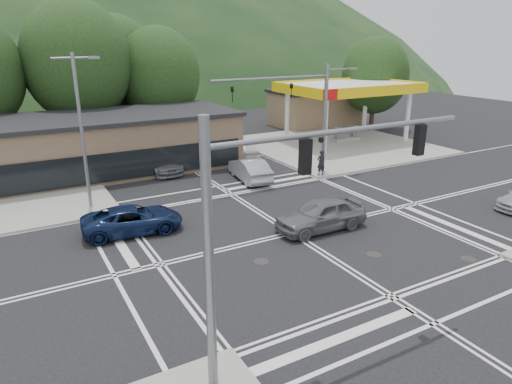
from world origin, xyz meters
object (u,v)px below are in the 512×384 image
car_northbound (160,161)px  pedestrian (321,163)px  car_grey_center (321,214)px  car_queue_b (245,149)px  car_blue_west (133,220)px  car_queue_a (250,169)px

car_northbound → pedestrian: size_ratio=2.87×
car_grey_center → car_northbound: (-3.93, 15.10, -0.08)m
car_grey_center → car_queue_b: size_ratio=1.26×
car_blue_west → car_queue_a: size_ratio=1.06×
car_queue_a → car_queue_b: size_ratio=1.21×
car_blue_west → car_queue_a: car_queue_a is taller
car_blue_west → car_queue_a: 11.08m
car_northbound → car_blue_west: bearing=-116.8°
car_queue_a → pedestrian: size_ratio=2.60×
car_blue_west → car_queue_a: bearing=-56.0°
car_queue_a → car_queue_b: car_queue_a is taller
car_blue_west → pedestrian: pedestrian is taller
car_queue_b → car_northbound: car_northbound is taller
car_grey_center → pedestrian: bearing=144.0°
car_queue_b → car_northbound: (-7.71, -0.63, 0.09)m
car_grey_center → car_queue_b: (3.78, 15.73, -0.18)m
car_queue_a → car_northbound: car_queue_a is taller
pedestrian → car_queue_b: bearing=-74.7°
car_blue_west → car_queue_b: (12.61, 11.21, -0.03)m
car_queue_b → car_northbound: size_ratio=0.75×
car_grey_center → car_queue_a: car_grey_center is taller
car_queue_b → car_northbound: 7.74m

